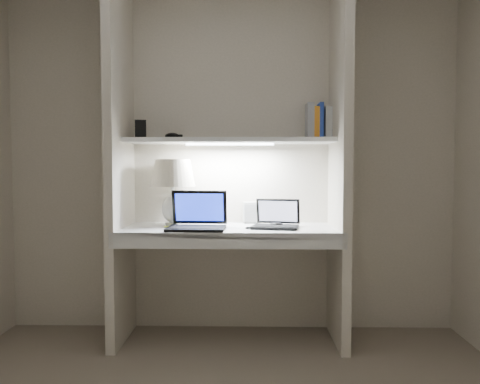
{
  "coord_description": "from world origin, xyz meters",
  "views": [
    {
      "loc": [
        0.13,
        -1.88,
        1.17
      ],
      "look_at": [
        0.07,
        1.05,
        1.01
      ],
      "focal_mm": 35.0,
      "sensor_mm": 36.0,
      "label": 1
    }
  ],
  "objects_px": {
    "table_lamp": "(173,181)",
    "laptop_netbook": "(276,221)",
    "speaker": "(251,213)",
    "laptop_main": "(198,220)",
    "book_row": "(323,122)"
  },
  "relations": [
    {
      "from": "table_lamp",
      "to": "laptop_netbook",
      "type": "xyz_separation_m",
      "value": [
        0.71,
        -0.12,
        -0.26
      ]
    },
    {
      "from": "laptop_netbook",
      "to": "speaker",
      "type": "bearing_deg",
      "value": 136.05
    },
    {
      "from": "table_lamp",
      "to": "speaker",
      "type": "relative_size",
      "value": 2.97
    },
    {
      "from": "laptop_main",
      "to": "laptop_netbook",
      "type": "distance_m",
      "value": 0.52
    },
    {
      "from": "laptop_netbook",
      "to": "speaker",
      "type": "xyz_separation_m",
      "value": [
        -0.17,
        0.24,
        0.03
      ]
    },
    {
      "from": "book_row",
      "to": "speaker",
      "type": "bearing_deg",
      "value": 176.93
    },
    {
      "from": "table_lamp",
      "to": "laptop_main",
      "type": "relative_size",
      "value": 1.2
    },
    {
      "from": "speaker",
      "to": "book_row",
      "type": "relative_size",
      "value": 0.61
    },
    {
      "from": "laptop_netbook",
      "to": "book_row",
      "type": "height_order",
      "value": "book_row"
    },
    {
      "from": "speaker",
      "to": "book_row",
      "type": "distance_m",
      "value": 0.81
    },
    {
      "from": "laptop_main",
      "to": "book_row",
      "type": "height_order",
      "value": "book_row"
    },
    {
      "from": "laptop_main",
      "to": "speaker",
      "type": "distance_m",
      "value": 0.46
    },
    {
      "from": "laptop_main",
      "to": "book_row",
      "type": "xyz_separation_m",
      "value": [
        0.85,
        0.28,
        0.66
      ]
    },
    {
      "from": "laptop_main",
      "to": "speaker",
      "type": "height_order",
      "value": "laptop_main"
    },
    {
      "from": "laptop_main",
      "to": "speaker",
      "type": "xyz_separation_m",
      "value": [
        0.35,
        0.3,
        0.02
      ]
    }
  ]
}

